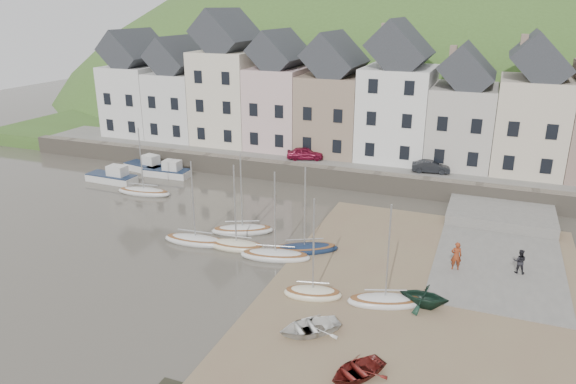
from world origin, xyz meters
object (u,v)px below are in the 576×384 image
at_px(car_left, 305,153).
at_px(person_dark, 520,261).
at_px(car_right, 431,167).
at_px(rowboat_red, 357,371).
at_px(person_red, 456,256).
at_px(sailboat_0, 144,192).
at_px(rowboat_green, 424,295).
at_px(rowboat_white, 309,327).

bearing_deg(car_left, person_dark, -145.57).
relative_size(car_left, car_right, 1.06).
distance_m(rowboat_red, person_red, 12.83).
distance_m(car_left, car_right, 12.23).
bearing_deg(person_red, sailboat_0, -22.81).
bearing_deg(rowboat_green, person_dark, 143.08).
height_order(rowboat_white, rowboat_green, rowboat_green).
distance_m(sailboat_0, car_right, 26.17).
bearing_deg(person_dark, car_left, -36.21).
bearing_deg(person_dark, rowboat_green, 51.73).
height_order(person_red, car_left, car_left).
bearing_deg(car_right, rowboat_white, 166.05).
xyz_separation_m(person_red, car_left, (-15.88, 15.86, 1.15)).
relative_size(sailboat_0, rowboat_white, 1.93).
height_order(rowboat_white, rowboat_red, rowboat_white).
bearing_deg(car_right, person_dark, -161.37).
relative_size(rowboat_red, car_right, 0.85).
bearing_deg(sailboat_0, car_right, 24.58).
xyz_separation_m(rowboat_white, person_dark, (10.19, 10.90, 0.52)).
distance_m(rowboat_white, rowboat_red, 3.99).
bearing_deg(person_red, car_right, -89.51).
bearing_deg(rowboat_red, rowboat_white, 177.90).
bearing_deg(rowboat_red, car_left, 149.72).
relative_size(person_red, person_dark, 1.18).
xyz_separation_m(person_dark, car_left, (-19.64, 14.90, 1.30)).
bearing_deg(car_right, rowboat_red, 172.96).
xyz_separation_m(rowboat_red, car_right, (-0.38, 28.24, 1.80)).
distance_m(rowboat_red, person_dark, 15.09).
height_order(sailboat_0, car_left, sailboat_0).
distance_m(rowboat_red, car_right, 28.30).
bearing_deg(person_dark, rowboat_red, 63.17).
xyz_separation_m(rowboat_green, car_left, (-14.60, 21.07, 1.44)).
distance_m(rowboat_green, car_left, 25.68).
distance_m(sailboat_0, person_red, 27.85).
distance_m(sailboat_0, rowboat_green, 28.04).
relative_size(sailboat_0, car_left, 1.75).
distance_m(rowboat_green, person_dark, 7.97).
height_order(rowboat_red, car_left, car_left).
xyz_separation_m(sailboat_0, rowboat_red, (24.11, -17.38, 0.10)).
bearing_deg(rowboat_red, person_red, 110.86).
xyz_separation_m(rowboat_green, person_red, (1.28, 5.22, 0.29)).
xyz_separation_m(rowboat_red, person_dark, (7.03, 13.34, 0.56)).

